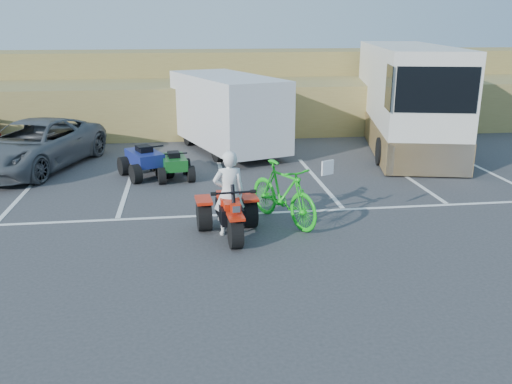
{
  "coord_description": "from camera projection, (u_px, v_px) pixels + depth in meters",
  "views": [
    {
      "loc": [
        -1.08,
        -9.67,
        4.31
      ],
      "look_at": [
        0.34,
        0.92,
        1.0
      ],
      "focal_mm": 38.0,
      "sensor_mm": 36.0,
      "label": 1
    }
  ],
  "objects": [
    {
      "name": "green_dirt_bike",
      "position": [
        283.0,
        193.0,
        12.12
      ],
      "size": [
        1.64,
        2.36,
        1.39
      ],
      "primitive_type": "imported",
      "rotation": [
        0.0,
        0.0,
        0.47
      ],
      "color": "#14BF19",
      "rests_on": "ground"
    },
    {
      "name": "quad_atv_green",
      "position": [
        175.0,
        179.0,
        15.82
      ],
      "size": [
        1.2,
        1.49,
        0.89
      ],
      "primitive_type": null,
      "rotation": [
        0.0,
        0.0,
        0.13
      ],
      "color": "#13531B",
      "rests_on": "ground"
    },
    {
      "name": "quad_atv_blue",
      "position": [
        146.0,
        177.0,
        16.04
      ],
      "size": [
        1.72,
        1.93,
        1.04
      ],
      "primitive_type": null,
      "rotation": [
        0.0,
        0.0,
        0.41
      ],
      "color": "navy",
      "rests_on": "ground"
    },
    {
      "name": "rv_motorhome",
      "position": [
        404.0,
        102.0,
        20.11
      ],
      "size": [
        4.64,
        10.18,
        3.55
      ],
      "rotation": [
        0.0,
        0.0,
        -0.22
      ],
      "color": "silver",
      "rests_on": "ground"
    },
    {
      "name": "red_trike_atv",
      "position": [
        231.0,
        236.0,
        11.52
      ],
      "size": [
        1.46,
        1.87,
        1.16
      ],
      "primitive_type": null,
      "rotation": [
        0.0,
        0.0,
        0.07
      ],
      "color": "red",
      "rests_on": "ground"
    },
    {
      "name": "parking_stripes",
      "position": [
        260.0,
        192.0,
        14.53
      ],
      "size": [
        28.0,
        5.16,
        0.01
      ],
      "color": "white",
      "rests_on": "ground"
    },
    {
      "name": "cargo_trailer",
      "position": [
        227.0,
        111.0,
        18.99
      ],
      "size": [
        3.94,
        6.07,
        2.63
      ],
      "rotation": [
        0.0,
        0.0,
        0.33
      ],
      "color": "silver",
      "rests_on": "ground"
    },
    {
      "name": "grey_pickup",
      "position": [
        34.0,
        145.0,
        16.71
      ],
      "size": [
        4.14,
        5.9,
        1.49
      ],
      "primitive_type": "imported",
      "rotation": [
        0.0,
        0.0,
        -0.34
      ],
      "color": "#4D5155",
      "rests_on": "ground"
    },
    {
      "name": "ground",
      "position": [
        245.0,
        255.0,
        10.57
      ],
      "size": [
        100.0,
        100.0,
        0.0
      ],
      "primitive_type": "plane",
      "color": "#343436",
      "rests_on": "ground"
    },
    {
      "name": "grass_embankment",
      "position": [
        206.0,
        90.0,
        24.81
      ],
      "size": [
        40.0,
        8.5,
        3.1
      ],
      "color": "olive",
      "rests_on": "ground"
    },
    {
      "name": "rider",
      "position": [
        229.0,
        193.0,
        11.38
      ],
      "size": [
        0.7,
        0.49,
        1.84
      ],
      "primitive_type": "imported",
      "rotation": [
        0.0,
        0.0,
        3.21
      ],
      "color": "white",
      "rests_on": "ground"
    }
  ]
}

